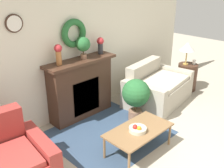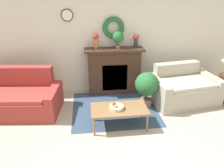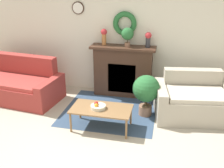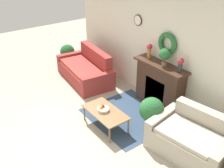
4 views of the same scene
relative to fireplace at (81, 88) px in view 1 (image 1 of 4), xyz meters
name	(u,v)px [view 1 (image 1 of 4)]	position (x,y,z in m)	size (l,w,h in m)	color
floor_rug	(108,133)	(-0.10, -0.83, -0.56)	(1.80, 1.66, 0.01)	#334760
wall_back	(67,46)	(-0.11, 0.21, 0.79)	(6.80, 0.18, 2.70)	beige
fireplace	(81,88)	(0.00, 0.00, 0.00)	(1.39, 0.41, 1.12)	#42281C
loveseat_right	(157,88)	(1.49, -0.66, -0.26)	(1.57, 1.15, 0.82)	#B2A893
coffee_table	(139,131)	(-0.10, -1.49, -0.21)	(1.04, 0.56, 0.39)	olive
fruit_bowl	(138,129)	(-0.15, -1.51, -0.14)	(0.26, 0.26, 0.12)	beige
side_table_by_loveseat	(187,77)	(2.52, -0.76, -0.26)	(0.45, 0.45, 0.62)	#42281C
table_lamp	(187,47)	(2.47, -0.72, 0.46)	(0.34, 0.34, 0.51)	#B28E42
mug	(194,62)	(2.62, -0.84, 0.10)	(0.08, 0.08, 0.10)	silver
vase_on_mantel_left	(58,53)	(-0.42, 0.01, 0.76)	(0.13, 0.13, 0.35)	#AD6B38
vase_on_mantel_right	(100,44)	(0.51, 0.01, 0.74)	(0.14, 0.14, 0.31)	#2D2D33
potted_plant_on_mantel	(83,45)	(0.09, -0.01, 0.81)	(0.26, 0.26, 0.39)	#8E664C
potted_plant_floor_by_loveseat	(136,95)	(0.60, -0.83, -0.06)	(0.51, 0.51, 0.80)	#8E664C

